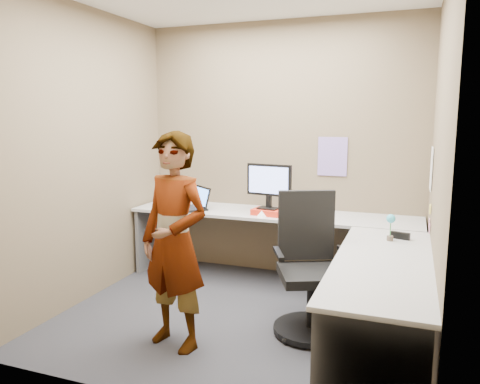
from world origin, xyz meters
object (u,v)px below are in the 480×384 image
at_px(desk, 300,244).
at_px(office_chair, 309,277).
at_px(monitor, 269,183).
at_px(person, 174,242).

xyz_separation_m(desk, office_chair, (0.17, -0.42, -0.14)).
height_order(desk, office_chair, office_chair).
distance_m(desk, monitor, 0.81).
relative_size(office_chair, person, 0.68).
bearing_deg(desk, monitor, 132.24).
bearing_deg(office_chair, desk, 87.96).
bearing_deg(person, office_chair, 47.72).
xyz_separation_m(desk, person, (-0.71, -1.00, 0.22)).
height_order(monitor, office_chair, monitor).
relative_size(desk, office_chair, 2.71).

